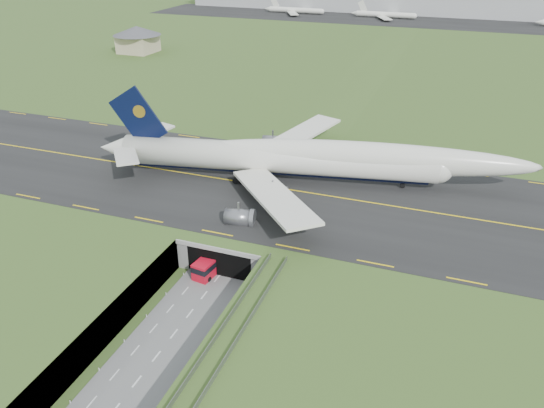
% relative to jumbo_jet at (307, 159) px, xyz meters
% --- Properties ---
extents(ground, '(900.00, 900.00, 0.00)m').
position_rel_jumbo_jet_xyz_m(ground, '(-6.57, -38.12, -11.32)').
color(ground, '#3A5321').
rests_on(ground, ground).
extents(airfield_deck, '(800.00, 800.00, 6.00)m').
position_rel_jumbo_jet_xyz_m(airfield_deck, '(-6.57, -38.12, -8.32)').
color(airfield_deck, gray).
rests_on(airfield_deck, ground).
extents(trench_road, '(12.00, 75.00, 0.20)m').
position_rel_jumbo_jet_xyz_m(trench_road, '(-6.57, -45.62, -11.22)').
color(trench_road, slate).
rests_on(trench_road, ground).
extents(taxiway, '(800.00, 44.00, 0.18)m').
position_rel_jumbo_jet_xyz_m(taxiway, '(-6.57, -5.12, -5.23)').
color(taxiway, black).
rests_on(taxiway, airfield_deck).
extents(tunnel_portal, '(17.00, 22.30, 6.00)m').
position_rel_jumbo_jet_xyz_m(tunnel_portal, '(-6.57, -21.41, -7.99)').
color(tunnel_portal, gray).
rests_on(tunnel_portal, ground).
extents(guideway, '(3.00, 53.00, 7.05)m').
position_rel_jumbo_jet_xyz_m(guideway, '(4.43, -57.23, -6.00)').
color(guideway, '#A8A8A3').
rests_on(guideway, ground).
extents(jumbo_jet, '(91.65, 58.77, 19.79)m').
position_rel_jumbo_jet_xyz_m(jumbo_jet, '(0.00, 0.00, 0.00)').
color(jumbo_jet, silver).
rests_on(jumbo_jet, ground).
extents(shuttle_tram, '(4.04, 8.17, 3.19)m').
position_rel_jumbo_jet_xyz_m(shuttle_tram, '(-8.49, -29.50, -9.57)').
color(shuttle_tram, red).
rests_on(shuttle_tram, ground).
extents(service_building, '(20.59, 20.59, 11.10)m').
position_rel_jumbo_jet_xyz_m(service_building, '(-106.60, 101.73, 1.25)').
color(service_building, tan).
rests_on(service_building, ground).
extents(cargo_terminal, '(320.00, 67.00, 15.60)m').
position_rel_jumbo_jet_xyz_m(cargo_terminal, '(-6.57, 261.29, 2.64)').
color(cargo_terminal, '#B2B2B2').
rests_on(cargo_terminal, ground).
extents(distant_hills, '(700.00, 91.00, 60.00)m').
position_rel_jumbo_jet_xyz_m(distant_hills, '(57.81, 391.88, -15.32)').
color(distant_hills, slate).
rests_on(distant_hills, ground).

